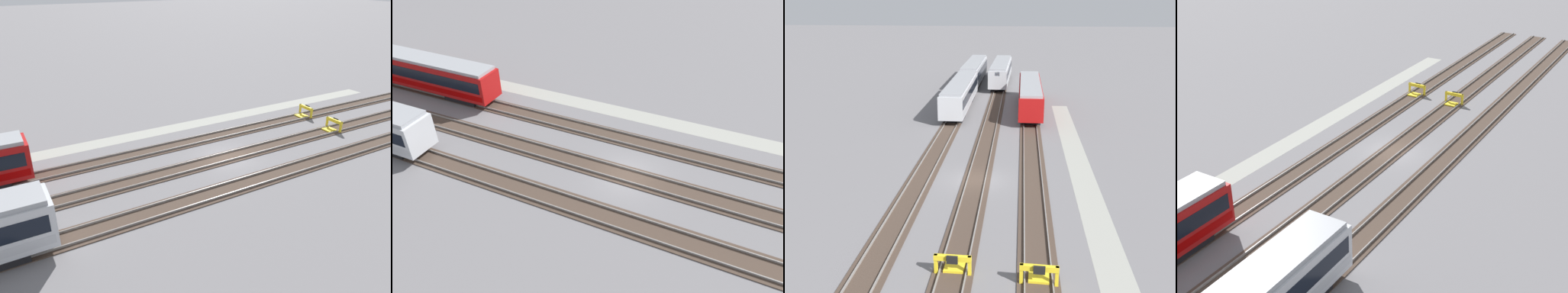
% 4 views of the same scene
% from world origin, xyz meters
% --- Properties ---
extents(ground_plane, '(400.00, 400.00, 0.00)m').
position_xyz_m(ground_plane, '(0.00, 0.00, 0.00)').
color(ground_plane, slate).
extents(service_walkway, '(54.00, 2.00, 0.01)m').
position_xyz_m(service_walkway, '(0.00, -8.57, 0.00)').
color(service_walkway, '#9E9E93').
rests_on(service_walkway, ground).
extents(rail_track_nearest, '(90.00, 2.23, 0.21)m').
position_xyz_m(rail_track_nearest, '(0.00, -4.51, 0.04)').
color(rail_track_nearest, '#47382D').
rests_on(rail_track_nearest, ground).
extents(rail_track_near_inner, '(90.00, 2.24, 0.21)m').
position_xyz_m(rail_track_near_inner, '(0.00, 0.00, 0.04)').
color(rail_track_near_inner, '#47382D').
rests_on(rail_track_near_inner, ground).
extents(rail_track_middle, '(90.00, 2.23, 0.21)m').
position_xyz_m(rail_track_middle, '(0.00, 4.51, 0.04)').
color(rail_track_middle, '#47382D').
rests_on(rail_track_middle, ground).
extents(subway_car_front_row_left_inner, '(18.01, 2.92, 3.70)m').
position_xyz_m(subway_car_front_row_left_inner, '(24.31, -4.55, 2.04)').
color(subway_car_front_row_left_inner, '#A80F0F').
rests_on(subway_car_front_row_left_inner, ground).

